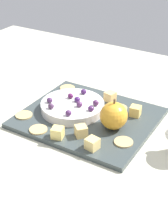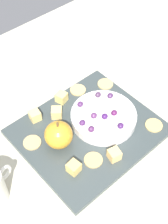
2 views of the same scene
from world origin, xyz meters
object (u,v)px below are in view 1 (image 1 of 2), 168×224
(cheese_cube_0, at_px, (92,144))
(grape_7, at_px, (84,92))
(cheese_cube_3, at_px, (135,111))
(grape_4, at_px, (50,100))
(grape_3, at_px, (91,108))
(cracker_1, at_px, (67,88))
(grape_6, at_px, (77,99))
(cracker_2, at_px, (24,115))
(grape_0, at_px, (71,96))
(cheese_cube_4, at_px, (58,133))
(grape_2, at_px, (51,106))
(serving_dish, at_px, (73,106))
(grape_8, at_px, (95,104))
(cracker_0, at_px, (119,108))
(cracker_4, at_px, (38,130))
(platter, at_px, (88,118))
(apple_whole, at_px, (114,116))
(cracker_3, at_px, (124,142))
(cheese_cube_1, at_px, (110,97))
(grape_5, at_px, (68,113))
(cheese_cube_2, at_px, (81,131))
(grape_1, at_px, (80,104))

(cheese_cube_0, bearing_deg, grape_7, 126.14)
(cheese_cube_3, relative_size, grape_4, 1.61)
(grape_4, bearing_deg, grape_3, 9.36)
(cracker_1, relative_size, grape_6, 2.69)
(grape_6, bearing_deg, cracker_2, -135.38)
(grape_0, bearing_deg, grape_6, -19.03)
(cheese_cube_4, bearing_deg, cheese_cube_0, 2.77)
(grape_2, distance_m, grape_3, 0.11)
(serving_dish, xyz_separation_m, cheese_cube_4, (0.04, -0.13, 0.00))
(grape_8, bearing_deg, cracker_0, 54.04)
(cracker_4, xyz_separation_m, grape_6, (0.03, 0.14, 0.03))
(cracker_0, bearing_deg, grape_2, -136.51)
(grape_6, bearing_deg, grape_0, 160.97)
(cheese_cube_4, height_order, grape_2, grape_2)
(platter, bearing_deg, grape_8, 59.70)
(serving_dish, xyz_separation_m, apple_whole, (0.13, -0.02, 0.02))
(cracker_3, height_order, grape_3, grape_3)
(serving_dish, distance_m, grape_6, 0.02)
(cheese_cube_1, height_order, grape_3, grape_3)
(cheese_cube_3, xyz_separation_m, cracker_3, (0.03, -0.13, -0.01))
(cheese_cube_4, relative_size, cracker_0, 0.60)
(cheese_cube_3, xyz_separation_m, grape_8, (-0.10, -0.05, 0.02))
(serving_dish, bearing_deg, grape_5, -67.89)
(cracker_0, relative_size, cracker_1, 1.00)
(cheese_cube_2, bearing_deg, grape_3, 103.37)
(cracker_4, bearing_deg, cracker_3, 16.72)
(grape_0, distance_m, grape_8, 0.08)
(grape_5, xyz_separation_m, grape_8, (0.04, 0.08, 0.00))
(grape_1, bearing_deg, cheese_cube_3, 29.16)
(cheese_cube_2, distance_m, cracker_4, 0.11)
(cheese_cube_1, height_order, grape_4, grape_4)
(cheese_cube_2, xyz_separation_m, cheese_cube_4, (-0.04, -0.04, 0.00))
(cheese_cube_2, distance_m, grape_1, 0.10)
(cracker_4, bearing_deg, grape_8, 59.76)
(serving_dish, distance_m, grape_7, 0.06)
(cheese_cube_0, distance_m, grape_3, 0.13)
(apple_whole, bearing_deg, cracker_4, -145.27)
(cheese_cube_2, bearing_deg, cheese_cube_3, 64.65)
(platter, distance_m, grape_5, 0.07)
(grape_6, bearing_deg, grape_7, 100.12)
(cheese_cube_1, bearing_deg, cheese_cube_3, -21.70)
(cheese_cube_3, distance_m, cracker_4, 0.26)
(cheese_cube_3, bearing_deg, cheese_cube_1, 158.30)
(cracker_3, relative_size, grape_0, 2.69)
(platter, distance_m, grape_7, 0.09)
(cracker_2, bearing_deg, cracker_0, 39.46)
(cracker_3, height_order, grape_2, grape_2)
(cracker_2, bearing_deg, grape_2, 29.19)
(cracker_3, xyz_separation_m, grape_4, (-0.24, 0.03, 0.03))
(grape_3, height_order, grape_8, grape_8)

